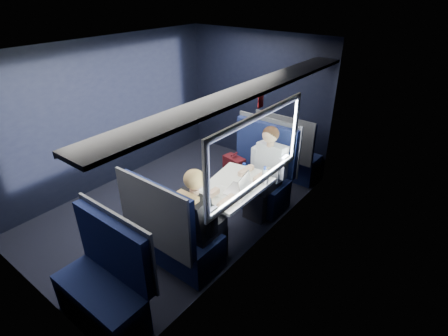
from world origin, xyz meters
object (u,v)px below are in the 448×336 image
Objects in this scene: table at (232,191)px; seat_bay_far at (174,236)px; cup at (266,181)px; woman at (199,215)px; laptop at (241,187)px; seat_bay_near at (256,176)px; man at (266,168)px; seat_row_front at (287,155)px; bottle_small at (265,175)px; seat_row_back at (106,286)px.

seat_bay_far is at bearing -101.78° from table.
woman is at bearing -102.80° from cup.
laptop is at bearing -18.19° from table.
table is 0.79× the size of seat_bay_far.
laptop is 4.31× the size of cup.
seat_bay_near is 1.00× the size of seat_bay_far.
seat_row_front is at bearing 102.83° from man.
table is at bearing -126.79° from bottle_small.
man is 1.00× the size of woman.
seat_row_back is 13.50× the size of cup.
bottle_small is at bearing -49.72° from seat_bay_near.
bottle_small is at bearing -73.36° from seat_row_front.
man is 0.76m from laptop.
laptop is at bearing -79.36° from seat_row_front.
table is 4.72× the size of bottle_small.
seat_bay_far is at bearing -99.03° from man.
seat_bay_far reaches higher than table.
man and woman have the same top height.
table is 11.64× the size of cup.
laptop is (0.35, -1.85, 0.40)m from seat_row_front.
seat_row_front is at bearing 106.64° from bottle_small.
seat_bay_near is at bearing -90.83° from seat_row_front.
seat_bay_near is 0.93m from seat_row_front.
seat_row_front is 0.88× the size of woman.
woman is (0.26, -1.58, 0.31)m from seat_bay_near.
laptop is (0.10, 0.65, 0.08)m from woman.
seat_row_back is at bearing -89.71° from seat_bay_near.
man reaches higher than cup.
woman reaches higher than laptop.
seat_bay_near is 0.95× the size of woman.
bottle_small is at bearing -62.73° from man.
seat_row_back is (0.00, -0.92, -0.00)m from seat_bay_far.
seat_bay_near is 14.67× the size of cup.
seat_bay_near reaches higher than seat_row_back.
cup is (0.23, -0.39, 0.06)m from man.
bottle_small is (0.25, 0.34, 0.17)m from table.
seat_row_back reaches higher than table.
seat_bay_far is at bearing -112.96° from laptop.
seat_row_front is 2.54m from woman.
man is at bearing 120.30° from cup.
seat_row_back is at bearing -90.00° from seat_row_front.
table is at bearing -77.29° from seat_bay_near.
laptop is 0.38m from cup.
cup is (0.48, 2.10, 0.37)m from seat_row_back.
table is at bearing 84.20° from seat_row_back.
seat_bay_far is at bearing -90.00° from seat_row_front.
woman reaches higher than seat_bay_far.
seat_bay_far reaches higher than seat_row_back.
seat_bay_near is 0.43m from man.
seat_bay_near is 1.09× the size of seat_row_back.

